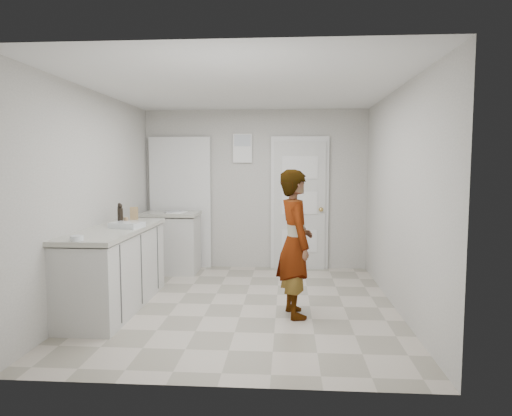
# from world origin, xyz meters

# --- Properties ---
(ground) EXTENTS (4.00, 4.00, 0.00)m
(ground) POSITION_xyz_m (0.00, 0.00, 0.00)
(ground) COLOR gray
(ground) RESTS_ON ground
(room_shell) EXTENTS (4.00, 4.00, 4.00)m
(room_shell) POSITION_xyz_m (-0.17, 1.95, 1.02)
(room_shell) COLOR #A5A39B
(room_shell) RESTS_ON ground
(main_counter) EXTENTS (0.64, 1.96, 0.93)m
(main_counter) POSITION_xyz_m (-1.45, -0.20, 0.43)
(main_counter) COLOR silver
(main_counter) RESTS_ON ground
(side_counter) EXTENTS (0.84, 0.61, 0.93)m
(side_counter) POSITION_xyz_m (-1.25, 1.55, 0.43)
(side_counter) COLOR silver
(side_counter) RESTS_ON ground
(person) EXTENTS (0.51, 0.66, 1.59)m
(person) POSITION_xyz_m (0.59, -0.33, 0.79)
(person) COLOR silver
(person) RESTS_ON ground
(cake_mix_box) EXTENTS (0.11, 0.07, 0.17)m
(cake_mix_box) POSITION_xyz_m (-1.49, 0.59, 1.01)
(cake_mix_box) COLOR #9F784F
(cake_mix_box) RESTS_ON main_counter
(spice_jar) EXTENTS (0.06, 0.06, 0.09)m
(spice_jar) POSITION_xyz_m (-1.43, 0.12, 0.97)
(spice_jar) COLOR tan
(spice_jar) RESTS_ON main_counter
(oil_cruet_a) EXTENTS (0.06, 0.06, 0.26)m
(oil_cruet_a) POSITION_xyz_m (-1.46, 0.03, 1.05)
(oil_cruet_a) COLOR black
(oil_cruet_a) RESTS_ON main_counter
(oil_cruet_b) EXTENTS (0.05, 0.05, 0.24)m
(oil_cruet_b) POSITION_xyz_m (-1.57, 0.29, 1.04)
(oil_cruet_b) COLOR black
(oil_cruet_b) RESTS_ON main_counter
(baking_dish) EXTENTS (0.40, 0.33, 0.06)m
(baking_dish) POSITION_xyz_m (-1.31, -0.17, 0.95)
(baking_dish) COLOR silver
(baking_dish) RESTS_ON main_counter
(egg_bowl) EXTENTS (0.12, 0.12, 0.05)m
(egg_bowl) POSITION_xyz_m (-1.47, -1.08, 0.95)
(egg_bowl) COLOR silver
(egg_bowl) RESTS_ON main_counter
(papers) EXTENTS (0.28, 0.33, 0.01)m
(papers) POSITION_xyz_m (-1.15, 1.49, 0.93)
(papers) COLOR white
(papers) RESTS_ON side_counter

